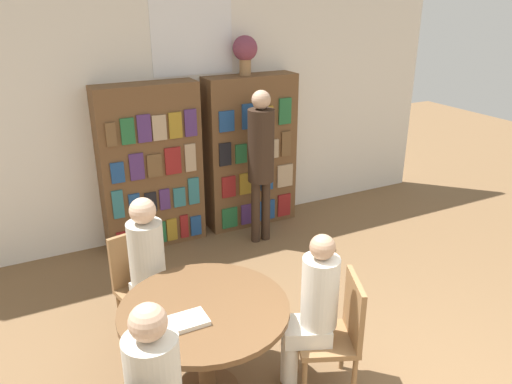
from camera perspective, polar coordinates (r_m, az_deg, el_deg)
name	(u,v)px	position (r m, az deg, el deg)	size (l,w,h in m)	color
wall_back	(194,101)	(5.66, -7.06, 10.23)	(6.40, 0.07, 3.00)	silver
bookshelf_left	(151,167)	(5.46, -11.92, 2.77)	(1.08, 0.34, 1.78)	brown
bookshelf_right	(251,152)	(5.87, -0.62, 4.56)	(1.08, 0.34, 1.78)	brown
flower_vase	(245,51)	(5.61, -1.26, 15.85)	(0.27, 0.27, 0.42)	#997047
reading_table	(205,323)	(3.45, -5.87, -14.62)	(1.13, 1.13, 0.72)	brown
chair_left_side	(141,281)	(4.17, -12.99, -9.83)	(0.48, 0.48, 0.87)	olive
chair_far_side	(338,330)	(3.59, 9.33, -15.28)	(0.53, 0.53, 0.87)	olive
seated_reader_left	(150,265)	(3.91, -12.04, -8.11)	(0.34, 0.40, 1.24)	beige
seated_reader_right	(313,307)	(3.44, 6.48, -12.94)	(0.39, 0.35, 1.21)	silver
librarian_standing	(261,153)	(5.34, 0.56, 4.51)	(0.28, 0.55, 1.71)	#332319
open_book_on_table	(188,321)	(3.23, -7.78, -14.38)	(0.24, 0.18, 0.03)	silver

